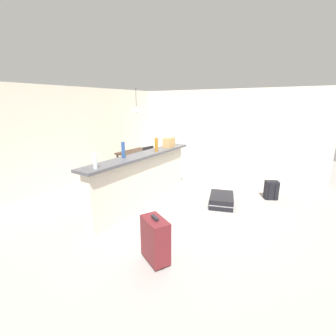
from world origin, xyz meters
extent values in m
cube|color=gray|center=(0.00, 0.00, -0.03)|extent=(13.00, 13.00, 0.05)
cube|color=silver|center=(0.00, 3.05, 1.25)|extent=(6.60, 0.10, 2.50)
cube|color=silver|center=(3.05, 0.30, 1.25)|extent=(0.10, 6.00, 2.50)
cube|color=silver|center=(-0.46, 0.59, 0.53)|extent=(2.80, 0.20, 1.07)
cube|color=#4C4C51|center=(-0.46, 0.59, 1.09)|extent=(2.96, 0.40, 0.05)
cylinder|color=silver|center=(-1.70, 0.51, 1.24)|extent=(0.06, 0.06, 0.25)
cylinder|color=#284C89|center=(-0.89, 0.67, 1.26)|extent=(0.07, 0.07, 0.30)
cylinder|color=#9E661E|center=(-0.06, 0.52, 1.26)|extent=(0.08, 0.08, 0.28)
cylinder|color=silver|center=(0.78, 0.67, 1.25)|extent=(0.06, 0.06, 0.27)
cube|color=tan|center=(0.48, 0.55, 1.23)|extent=(0.26, 0.18, 0.22)
cube|color=#332319|center=(1.14, 2.05, 0.72)|extent=(1.10, 0.80, 0.04)
cylinder|color=#332319|center=(0.65, 1.71, 0.35)|extent=(0.06, 0.06, 0.70)
cylinder|color=#332319|center=(1.63, 1.71, 0.35)|extent=(0.06, 0.06, 0.70)
cylinder|color=#332319|center=(0.65, 2.39, 0.35)|extent=(0.06, 0.06, 0.70)
cylinder|color=#332319|center=(1.63, 2.39, 0.35)|extent=(0.06, 0.06, 0.70)
cube|color=black|center=(1.09, 1.46, 0.43)|extent=(0.45, 0.45, 0.04)
cube|color=black|center=(1.11, 1.64, 0.69)|extent=(0.40, 0.09, 0.48)
cylinder|color=black|center=(0.91, 1.32, 0.21)|extent=(0.04, 0.04, 0.41)
cylinder|color=black|center=(1.22, 1.28, 0.21)|extent=(0.04, 0.04, 0.41)
cylinder|color=black|center=(0.95, 1.64, 0.21)|extent=(0.04, 0.04, 0.41)
cylinder|color=black|center=(1.26, 1.60, 0.21)|extent=(0.04, 0.04, 0.41)
cylinder|color=black|center=(1.23, 2.12, 2.24)|extent=(0.01, 0.01, 0.52)
cone|color=white|center=(1.23, 2.12, 1.93)|extent=(0.34, 0.34, 0.14)
sphere|color=white|center=(1.23, 2.12, 1.85)|extent=(0.07, 0.07, 0.07)
cube|color=black|center=(0.48, -0.78, 0.11)|extent=(0.80, 0.68, 0.22)
cube|color=gray|center=(0.48, -0.78, 0.11)|extent=(0.81, 0.69, 0.02)
cube|color=#2D2D33|center=(0.87, -0.64, 0.11)|extent=(0.19, 0.22, 0.02)
cube|color=maroon|center=(-1.79, -0.68, 0.33)|extent=(0.41, 0.50, 0.60)
cylinder|color=black|center=(-1.87, -0.85, 0.03)|extent=(0.05, 0.07, 0.06)
cylinder|color=black|center=(-1.70, -0.51, 0.03)|extent=(0.05, 0.07, 0.06)
cube|color=#232328|center=(-1.79, -0.68, 0.65)|extent=(0.10, 0.14, 0.04)
cube|color=black|center=(1.41, -1.59, 0.21)|extent=(0.29, 0.33, 0.42)
cube|color=black|center=(1.50, -1.54, 0.14)|extent=(0.16, 0.22, 0.19)
cube|color=black|center=(1.35, -1.70, 0.19)|extent=(0.04, 0.04, 0.36)
cube|color=black|center=(1.29, -1.58, 0.19)|extent=(0.04, 0.04, 0.36)
camera|label=1|loc=(-4.05, -2.35, 2.11)|focal=25.33mm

